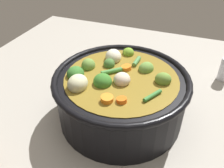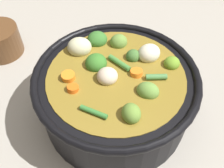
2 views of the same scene
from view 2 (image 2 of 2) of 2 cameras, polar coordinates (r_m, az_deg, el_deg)
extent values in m
plane|color=#9E998E|center=(0.56, 0.77, -6.12)|extent=(1.10, 1.10, 0.00)
cylinder|color=black|center=(0.51, 0.84, -2.49)|extent=(0.30, 0.30, 0.11)
torus|color=black|center=(0.47, 0.91, 1.83)|extent=(0.32, 0.32, 0.02)
cylinder|color=olive|center=(0.51, 0.84, -2.15)|extent=(0.26, 0.26, 0.11)
ellipsoid|color=olive|center=(0.44, 8.15, -1.59)|extent=(0.05, 0.05, 0.03)
ellipsoid|color=#427032|center=(0.50, 4.83, 6.33)|extent=(0.03, 0.03, 0.03)
ellipsoid|color=olive|center=(0.53, 1.53, 9.53)|extent=(0.04, 0.04, 0.03)
ellipsoid|color=#37722C|center=(0.54, -3.37, 10.10)|extent=(0.04, 0.04, 0.03)
ellipsoid|color=olive|center=(0.41, 4.39, -6.67)|extent=(0.04, 0.04, 0.03)
ellipsoid|color=#387528|center=(0.48, -3.66, 4.77)|extent=(0.06, 0.06, 0.04)
ellipsoid|color=olive|center=(0.50, 13.46, 4.63)|extent=(0.04, 0.04, 0.02)
cylinder|color=orange|center=(0.47, -9.85, 1.92)|extent=(0.03, 0.03, 0.02)
cylinder|color=orange|center=(0.47, 5.63, 2.15)|extent=(0.03, 0.03, 0.02)
cylinder|color=orange|center=(0.45, -8.89, -1.13)|extent=(0.03, 0.03, 0.01)
ellipsoid|color=beige|center=(0.46, -1.07, 1.80)|extent=(0.04, 0.04, 0.03)
ellipsoid|color=beige|center=(0.50, 8.41, 6.91)|extent=(0.06, 0.06, 0.04)
ellipsoid|color=beige|center=(0.51, -7.40, 8.34)|extent=(0.04, 0.05, 0.04)
cylinder|color=#397D35|center=(0.41, -4.19, -6.36)|extent=(0.03, 0.05, 0.01)
cylinder|color=#4C8646|center=(0.46, 10.07, 1.62)|extent=(0.01, 0.04, 0.01)
cylinder|color=#458539|center=(0.48, 1.69, 4.85)|extent=(0.04, 0.04, 0.01)
camera|label=1|loc=(0.42, -72.55, 11.48)|focal=37.64mm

